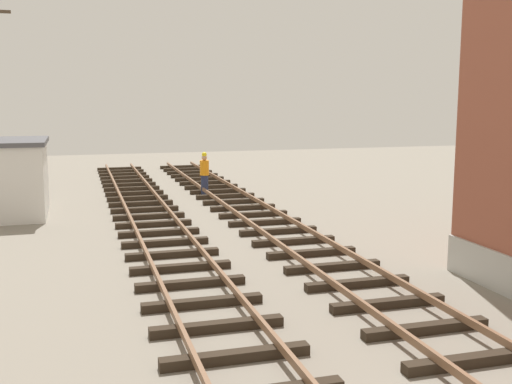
{
  "coord_description": "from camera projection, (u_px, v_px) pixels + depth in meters",
  "views": [
    {
      "loc": [
        -4.58,
        -4.42,
        4.28
      ],
      "look_at": [
        0.85,
        14.2,
        1.26
      ],
      "focal_mm": 43.28,
      "sensor_mm": 36.0,
      "label": 1
    }
  ],
  "objects": [
    {
      "name": "track_worker_foreground",
      "position": [
        204.0,
        173.0,
        27.06
      ],
      "size": [
        0.4,
        0.4,
        1.87
      ],
      "color": "#262D4C",
      "rests_on": "ground"
    },
    {
      "name": "control_hut",
      "position": [
        5.0,
        178.0,
        22.03
      ],
      "size": [
        3.0,
        3.8,
        2.76
      ],
      "color": "silver",
      "rests_on": "ground"
    }
  ]
}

